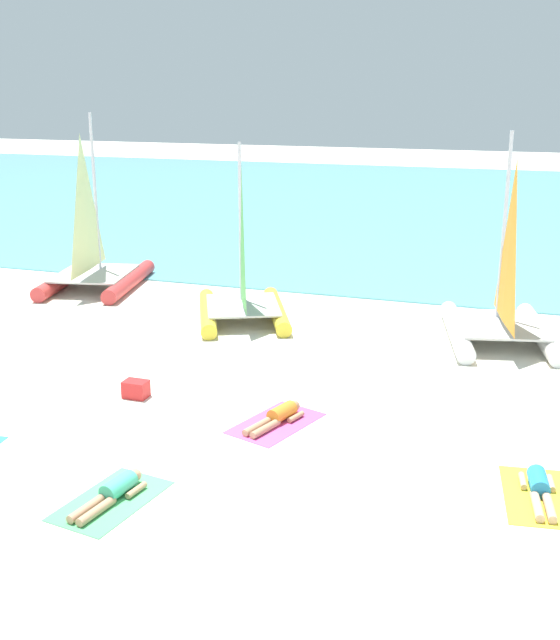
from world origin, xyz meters
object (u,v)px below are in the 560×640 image
Objects in this scene: sailboat_yellow at (242,295)px; towel_center_left at (111,501)px; sunbather_rightmost at (539,487)px; cooler_box at (136,389)px; sunbather_center_right at (278,416)px; sailboat_red at (94,264)px; towel_center_right at (276,423)px; sailboat_white at (501,312)px; towel_rightmost at (539,496)px; sunbather_center_left at (113,492)px.

towel_center_left is at bearing -105.51° from sailboat_yellow.
sunbather_rightmost is 8.20m from cooler_box.
sailboat_yellow is at bearing 134.83° from sunbather_center_right.
cooler_box is (-3.22, 0.26, 0.05)m from sunbather_center_right.
towel_center_right is at bearing -53.90° from sailboat_red.
sunbather_rightmost is at bearing -94.67° from sailboat_white.
sunbather_center_right is (8.87, -7.97, -0.68)m from sailboat_red.
cooler_box reaches higher than sunbather_center_right.
sunbather_center_right is at bearing 164.14° from towel_rightmost.
sunbather_rightmost reaches higher than towel_center_right.
towel_center_right is 5.03m from towel_rightmost.
sailboat_white is 3.32× the size of sunbather_center_left.
sunbather_rightmost is at bearing -14.40° from towel_center_right.
sailboat_red is 10.86× the size of cooler_box.
cooler_box is (-8.05, 1.64, 0.17)m from towel_rightmost.
towel_center_right is at bearing 157.79° from sunbather_rightmost.
sailboat_red is 11.95m from sunbather_center_right.
cooler_box is at bearing 174.15° from towel_center_right.
sunbather_center_left is at bearing -94.84° from sunbather_center_right.
sailboat_yellow is at bearing 99.28° from towel_center_left.
sailboat_yellow reaches higher than towel_center_right.
cooler_box is at bearing 122.72° from sunbather_center_left.
sunbather_rightmost is at bearing -11.06° from cooler_box.
sailboat_white is at bearing 41.85° from cooler_box.
sailboat_yellow is 10.99m from towel_rightmost.
towel_center_right and towel_rightmost have the same top height.
sunbather_center_right and sunbather_rightmost have the same top height.
sunbather_center_right is at bearing -132.68° from sailboat_white.
towel_center_left is at bearing -160.25° from towel_rightmost.
sailboat_yellow is at bearing 89.14° from cooler_box.
sailboat_red is at bearing 145.71° from towel_rightmost.
sunbather_center_right reaches higher than towel_rightmost.
sunbather_center_left is (-5.22, -10.06, -0.64)m from sailboat_white.
towel_center_left is (1.61, -9.83, -0.71)m from sailboat_yellow.
sunbather_center_right is (1.52, 3.66, 0.13)m from towel_center_left.
sunbather_center_right is 3.08× the size of cooler_box.
sunbather_center_left is at bearing -69.18° from sailboat_red.
sunbather_center_left is 6.74m from sunbather_rightmost.
sailboat_red is at bearing 160.36° from sailboat_white.
sunbather_center_right is at bearing -53.61° from sailboat_red.
cooler_box reaches higher than towel_rightmost.
sunbather_center_left is 0.82× the size of towel_rightmost.
cooler_box reaches higher than sunbather_center_left.
sunbather_center_left is at bearing -130.27° from sailboat_white.
sailboat_yellow is at bearing 136.53° from towel_rightmost.
towel_center_right is (-3.73, -6.53, -0.77)m from sailboat_white.
sailboat_red is at bearing 156.04° from sunbather_center_right.
sunbather_center_right is 5.03m from towel_rightmost.
sailboat_white is 7.56m from towel_center_right.
sailboat_red is 3.46× the size of sunbather_rightmost.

